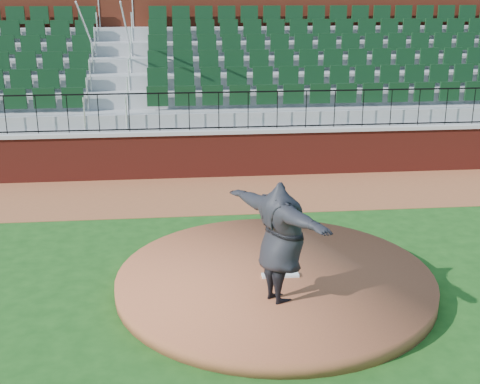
# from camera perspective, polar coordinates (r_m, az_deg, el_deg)

# --- Properties ---
(ground) EXTENTS (90.00, 90.00, 0.00)m
(ground) POSITION_cam_1_polar(r_m,az_deg,el_deg) (10.83, 0.83, -9.01)
(ground) COLOR #174714
(ground) RESTS_ON ground
(warning_track) EXTENTS (34.00, 3.20, 0.01)m
(warning_track) POSITION_cam_1_polar(r_m,az_deg,el_deg) (15.81, -1.46, -0.12)
(warning_track) COLOR brown
(warning_track) RESTS_ON ground
(field_wall) EXTENTS (34.00, 0.35, 1.20)m
(field_wall) POSITION_cam_1_polar(r_m,az_deg,el_deg) (17.17, -1.90, 3.42)
(field_wall) COLOR maroon
(field_wall) RESTS_ON ground
(wall_cap) EXTENTS (34.00, 0.45, 0.10)m
(wall_cap) POSITION_cam_1_polar(r_m,az_deg,el_deg) (17.02, -1.92, 5.53)
(wall_cap) COLOR #B7B7B7
(wall_cap) RESTS_ON field_wall
(wall_railing) EXTENTS (34.00, 0.05, 1.00)m
(wall_railing) POSITION_cam_1_polar(r_m,az_deg,el_deg) (16.91, -1.94, 7.35)
(wall_railing) COLOR black
(wall_railing) RESTS_ON wall_cap
(seating_stands) EXTENTS (34.00, 5.10, 4.60)m
(seating_stands) POSITION_cam_1_polar(r_m,az_deg,el_deg) (19.52, -2.54, 10.26)
(seating_stands) COLOR gray
(seating_stands) RESTS_ON ground
(concourse_wall) EXTENTS (34.00, 0.50, 5.50)m
(concourse_wall) POSITION_cam_1_polar(r_m,az_deg,el_deg) (22.24, -3.00, 12.37)
(concourse_wall) COLOR maroon
(concourse_wall) RESTS_ON ground
(pitchers_mound) EXTENTS (5.43, 5.43, 0.25)m
(pitchers_mound) POSITION_cam_1_polar(r_m,az_deg,el_deg) (10.95, 3.17, -8.01)
(pitchers_mound) COLOR brown
(pitchers_mound) RESTS_ON ground
(pitching_rubber) EXTENTS (0.63, 0.16, 0.04)m
(pitching_rubber) POSITION_cam_1_polar(r_m,az_deg,el_deg) (10.80, 3.67, -7.54)
(pitching_rubber) COLOR white
(pitching_rubber) RESTS_ON pitchers_mound
(pitcher) EXTENTS (1.72, 2.41, 1.94)m
(pitcher) POSITION_cam_1_polar(r_m,az_deg,el_deg) (9.64, 3.71, -4.59)
(pitcher) COLOR black
(pitcher) RESTS_ON pitchers_mound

